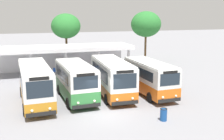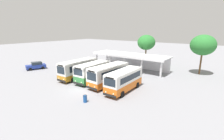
{
  "view_description": "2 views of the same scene",
  "coord_description": "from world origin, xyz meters",
  "px_view_note": "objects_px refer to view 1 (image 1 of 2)",
  "views": [
    {
      "loc": [
        -5.26,
        -18.46,
        7.37
      ],
      "look_at": [
        2.41,
        5.93,
        2.02
      ],
      "focal_mm": 43.3,
      "sensor_mm": 36.0,
      "label": 1
    },
    {
      "loc": [
        17.34,
        -15.25,
        8.78
      ],
      "look_at": [
        0.82,
        6.5,
        1.85
      ],
      "focal_mm": 26.1,
      "sensor_mm": 36.0,
      "label": 2
    }
  ],
  "objects_px": {
    "city_bus_middle_cream": "(112,76)",
    "waiting_chair_middle_seat": "(66,70)",
    "waiting_chair_far_end_seat": "(83,69)",
    "waiting_chair_end_by_column": "(55,71)",
    "waiting_chair_second_from_end": "(61,70)",
    "city_bus_fourth_amber": "(150,77)",
    "litter_bin_apron": "(164,114)",
    "city_bus_nearest_orange": "(35,83)",
    "city_bus_second_in_row": "(76,80)",
    "waiting_chair_fourth_seat": "(72,70)",
    "waiting_chair_fifth_seat": "(77,69)"
  },
  "relations": [
    {
      "from": "waiting_chair_end_by_column",
      "to": "waiting_chair_fifth_seat",
      "type": "bearing_deg",
      "value": 2.11
    },
    {
      "from": "city_bus_middle_cream",
      "to": "waiting_chair_fourth_seat",
      "type": "distance_m",
      "value": 10.44
    },
    {
      "from": "waiting_chair_fourth_seat",
      "to": "city_bus_nearest_orange",
      "type": "bearing_deg",
      "value": -113.98
    },
    {
      "from": "waiting_chair_end_by_column",
      "to": "waiting_chair_second_from_end",
      "type": "distance_m",
      "value": 0.7
    },
    {
      "from": "city_bus_second_in_row",
      "to": "waiting_chair_middle_seat",
      "type": "relative_size",
      "value": 8.14
    },
    {
      "from": "city_bus_nearest_orange",
      "to": "waiting_chair_fourth_seat",
      "type": "height_order",
      "value": "city_bus_nearest_orange"
    },
    {
      "from": "city_bus_nearest_orange",
      "to": "litter_bin_apron",
      "type": "distance_m",
      "value": 10.66
    },
    {
      "from": "city_bus_fourth_amber",
      "to": "waiting_chair_end_by_column",
      "type": "height_order",
      "value": "city_bus_fourth_amber"
    },
    {
      "from": "city_bus_second_in_row",
      "to": "waiting_chair_far_end_seat",
      "type": "height_order",
      "value": "city_bus_second_in_row"
    },
    {
      "from": "waiting_chair_far_end_seat",
      "to": "city_bus_second_in_row",
      "type": "bearing_deg",
      "value": -104.45
    },
    {
      "from": "city_bus_fourth_amber",
      "to": "litter_bin_apron",
      "type": "height_order",
      "value": "city_bus_fourth_amber"
    },
    {
      "from": "city_bus_second_in_row",
      "to": "waiting_chair_fifth_seat",
      "type": "xyz_separation_m",
      "value": [
        1.99,
        10.41,
        -1.23
      ]
    },
    {
      "from": "waiting_chair_far_end_seat",
      "to": "waiting_chair_middle_seat",
      "type": "bearing_deg",
      "value": -178.62
    },
    {
      "from": "city_bus_second_in_row",
      "to": "waiting_chair_middle_seat",
      "type": "xyz_separation_m",
      "value": [
        0.62,
        10.36,
        -1.23
      ]
    },
    {
      "from": "litter_bin_apron",
      "to": "waiting_chair_end_by_column",
      "type": "bearing_deg",
      "value": 108.86
    },
    {
      "from": "waiting_chair_second_from_end",
      "to": "waiting_chair_fifth_seat",
      "type": "relative_size",
      "value": 1.0
    },
    {
      "from": "waiting_chair_second_from_end",
      "to": "waiting_chair_far_end_seat",
      "type": "relative_size",
      "value": 1.0
    },
    {
      "from": "waiting_chair_fifth_seat",
      "to": "waiting_chair_middle_seat",
      "type": "bearing_deg",
      "value": -177.93
    },
    {
      "from": "waiting_chair_second_from_end",
      "to": "waiting_chair_middle_seat",
      "type": "distance_m",
      "value": 0.69
    },
    {
      "from": "city_bus_second_in_row",
      "to": "waiting_chair_fourth_seat",
      "type": "distance_m",
      "value": 10.55
    },
    {
      "from": "waiting_chair_middle_seat",
      "to": "waiting_chair_fourth_seat",
      "type": "xyz_separation_m",
      "value": [
        0.69,
        0.04,
        0.0
      ]
    },
    {
      "from": "city_bus_middle_cream",
      "to": "waiting_chair_middle_seat",
      "type": "relative_size",
      "value": 9.11
    },
    {
      "from": "city_bus_middle_cream",
      "to": "waiting_chair_second_from_end",
      "type": "height_order",
      "value": "city_bus_middle_cream"
    },
    {
      "from": "city_bus_middle_cream",
      "to": "waiting_chair_middle_seat",
      "type": "xyz_separation_m",
      "value": [
        -2.75,
        10.11,
        -1.28
      ]
    },
    {
      "from": "city_bus_fourth_amber",
      "to": "waiting_chair_fifth_seat",
      "type": "relative_size",
      "value": 8.44
    },
    {
      "from": "city_bus_fourth_amber",
      "to": "waiting_chair_middle_seat",
      "type": "xyz_separation_m",
      "value": [
        -6.12,
        10.88,
        -1.18
      ]
    },
    {
      "from": "waiting_chair_end_by_column",
      "to": "litter_bin_apron",
      "type": "distance_m",
      "value": 17.83
    },
    {
      "from": "city_bus_nearest_orange",
      "to": "waiting_chair_second_from_end",
      "type": "distance_m",
      "value": 11.15
    },
    {
      "from": "waiting_chair_fifth_seat",
      "to": "litter_bin_apron",
      "type": "height_order",
      "value": "litter_bin_apron"
    },
    {
      "from": "city_bus_fourth_amber",
      "to": "waiting_chair_second_from_end",
      "type": "relative_size",
      "value": 8.44
    },
    {
      "from": "city_bus_fourth_amber",
      "to": "litter_bin_apron",
      "type": "distance_m",
      "value": 6.41
    },
    {
      "from": "waiting_chair_far_end_seat",
      "to": "city_bus_middle_cream",
      "type": "bearing_deg",
      "value": -86.12
    },
    {
      "from": "waiting_chair_end_by_column",
      "to": "waiting_chair_middle_seat",
      "type": "height_order",
      "value": "same"
    },
    {
      "from": "waiting_chair_second_from_end",
      "to": "city_bus_fourth_amber",
      "type": "bearing_deg",
      "value": -58.16
    },
    {
      "from": "city_bus_second_in_row",
      "to": "city_bus_fourth_amber",
      "type": "height_order",
      "value": "city_bus_second_in_row"
    },
    {
      "from": "waiting_chair_middle_seat",
      "to": "city_bus_nearest_orange",
      "type": "bearing_deg",
      "value": -110.85
    },
    {
      "from": "city_bus_middle_cream",
      "to": "waiting_chair_far_end_seat",
      "type": "distance_m",
      "value": 10.27
    },
    {
      "from": "litter_bin_apron",
      "to": "waiting_chair_middle_seat",
      "type": "bearing_deg",
      "value": 104.54
    },
    {
      "from": "city_bus_middle_cream",
      "to": "waiting_chair_end_by_column",
      "type": "relative_size",
      "value": 9.11
    },
    {
      "from": "waiting_chair_end_by_column",
      "to": "litter_bin_apron",
      "type": "relative_size",
      "value": 0.96
    },
    {
      "from": "city_bus_second_in_row",
      "to": "waiting_chair_end_by_column",
      "type": "height_order",
      "value": "city_bus_second_in_row"
    },
    {
      "from": "waiting_chair_middle_seat",
      "to": "waiting_chair_end_by_column",
      "type": "bearing_deg",
      "value": -177.85
    },
    {
      "from": "waiting_chair_second_from_end",
      "to": "waiting_chair_fourth_seat",
      "type": "relative_size",
      "value": 1.0
    },
    {
      "from": "city_bus_nearest_orange",
      "to": "city_bus_middle_cream",
      "type": "xyz_separation_m",
      "value": [
        6.74,
        0.36,
        -0.02
      ]
    },
    {
      "from": "waiting_chair_end_by_column",
      "to": "city_bus_fourth_amber",
      "type": "bearing_deg",
      "value": -55.29
    },
    {
      "from": "waiting_chair_end_by_column",
      "to": "city_bus_second_in_row",
      "type": "bearing_deg",
      "value": -85.81
    },
    {
      "from": "city_bus_middle_cream",
      "to": "waiting_chair_far_end_seat",
      "type": "bearing_deg",
      "value": 93.88
    },
    {
      "from": "city_bus_nearest_orange",
      "to": "litter_bin_apron",
      "type": "bearing_deg",
      "value": -37.57
    },
    {
      "from": "city_bus_nearest_orange",
      "to": "waiting_chair_end_by_column",
      "type": "bearing_deg",
      "value": 75.91
    },
    {
      "from": "city_bus_middle_cream",
      "to": "waiting_chair_fifth_seat",
      "type": "xyz_separation_m",
      "value": [
        -1.38,
        10.16,
        -1.28
      ]
    }
  ]
}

